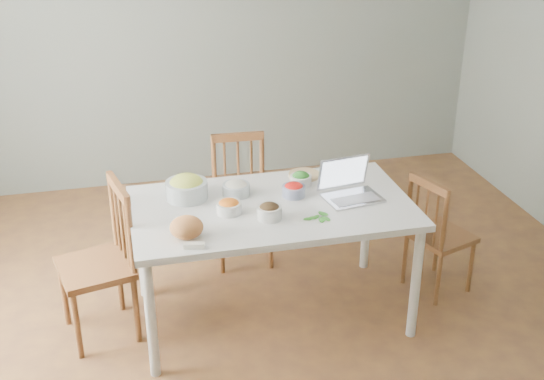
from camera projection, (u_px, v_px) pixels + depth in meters
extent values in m
cube|color=brown|center=(274.00, 330.00, 4.40)|extent=(5.00, 5.00, 0.00)
cube|color=gray|center=(207.00, 35.00, 6.02)|extent=(5.00, 0.00, 2.70)
ellipsoid|color=#A66736|center=(186.00, 227.00, 3.82)|extent=(0.20, 0.20, 0.12)
cube|color=white|center=(194.00, 246.00, 3.73)|extent=(0.12, 0.06, 0.03)
cylinder|color=#D8B182|center=(304.00, 175.00, 4.60)|extent=(0.28, 0.28, 0.02)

